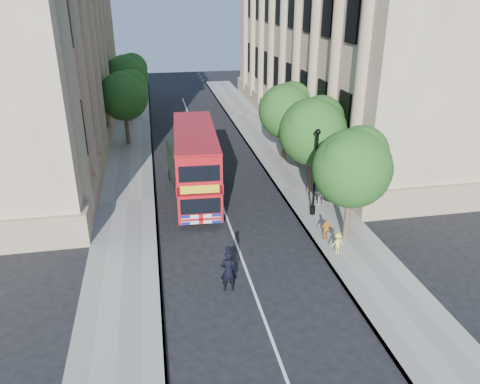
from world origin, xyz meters
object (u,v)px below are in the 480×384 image
lamp_post (315,176)px  box_van (188,168)px  double_decker_bus (196,162)px  police_constable (228,271)px  woman_pedestrian (320,193)px

lamp_post → box_van: (-6.79, 5.59, -1.10)m
lamp_post → double_decker_bus: size_ratio=0.54×
double_decker_bus → police_constable: bearing=-85.2°
lamp_post → double_decker_bus: 7.54m
lamp_post → police_constable: lamp_post is taller
double_decker_bus → police_constable: 10.49m
lamp_post → police_constable: bearing=-133.7°
double_decker_bus → box_van: size_ratio=1.83×
lamp_post → woman_pedestrian: lamp_post is taller
double_decker_bus → woman_pedestrian: (7.21, -2.83, -1.50)m
box_van → woman_pedestrian: (7.62, -4.41, -0.50)m
police_constable → woman_pedestrian: 10.24m
police_constable → woman_pedestrian: (6.92, 7.56, -0.07)m
lamp_post → box_van: 8.86m
box_van → police_constable: 11.99m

